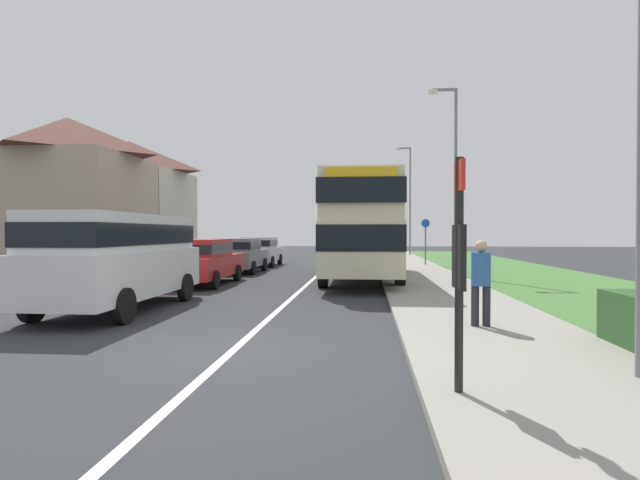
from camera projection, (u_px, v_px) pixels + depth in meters
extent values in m
plane|color=#2D3033|center=(231.00, 352.00, 7.61)|extent=(120.00, 120.00, 0.00)
cube|color=silver|center=(300.00, 291.00, 15.57)|extent=(0.14, 60.00, 0.01)
cube|color=gray|center=(449.00, 299.00, 13.20)|extent=(3.20, 68.00, 0.12)
cube|color=#477538|center=(621.00, 302.00, 12.82)|extent=(6.00, 68.00, 0.08)
cube|color=beige|center=(362.00, 245.00, 19.33)|extent=(2.50, 10.60, 1.65)
cube|color=beige|center=(362.00, 203.00, 19.31)|extent=(2.45, 10.38, 1.55)
cube|color=black|center=(362.00, 237.00, 19.33)|extent=(2.52, 10.65, 0.76)
cube|color=black|center=(362.00, 201.00, 19.31)|extent=(2.52, 10.65, 0.72)
cube|color=gold|center=(361.00, 175.00, 14.08)|extent=(2.00, 0.08, 0.44)
cylinder|color=black|center=(335.00, 262.00, 22.73)|extent=(0.30, 1.00, 1.00)
cylinder|color=black|center=(391.00, 262.00, 22.50)|extent=(0.30, 1.00, 1.00)
cylinder|color=black|center=(323.00, 272.00, 16.55)|extent=(0.30, 1.00, 1.00)
cylinder|color=black|center=(400.00, 273.00, 16.33)|extent=(0.30, 1.00, 1.00)
cube|color=silver|center=(119.00, 273.00, 11.72)|extent=(1.95, 5.52, 1.03)
cube|color=silver|center=(119.00, 233.00, 11.70)|extent=(1.72, 5.08, 0.84)
cube|color=black|center=(119.00, 234.00, 11.70)|extent=(1.75, 5.13, 0.47)
cylinder|color=black|center=(116.00, 287.00, 13.51)|extent=(0.20, 0.72, 0.72)
cylinder|color=black|center=(185.00, 287.00, 13.34)|extent=(0.20, 0.72, 0.72)
cylinder|color=black|center=(32.00, 305.00, 10.10)|extent=(0.20, 0.72, 0.72)
cylinder|color=black|center=(124.00, 306.00, 9.93)|extent=(0.20, 0.72, 0.72)
cube|color=#B21E1E|center=(202.00, 266.00, 17.53)|extent=(1.77, 4.60, 0.70)
cube|color=#B21E1E|center=(200.00, 248.00, 17.29)|extent=(1.56, 2.53, 0.58)
cube|color=black|center=(200.00, 248.00, 17.29)|extent=(1.59, 2.55, 0.32)
cylinder|color=black|center=(192.00, 273.00, 19.03)|extent=(0.20, 0.60, 0.60)
cylinder|color=black|center=(237.00, 273.00, 18.88)|extent=(0.20, 0.60, 0.60)
cylinder|color=black|center=(162.00, 280.00, 16.19)|extent=(0.20, 0.60, 0.60)
cylinder|color=black|center=(215.00, 280.00, 16.04)|extent=(0.20, 0.60, 0.60)
cube|color=slate|center=(239.00, 258.00, 22.74)|extent=(1.80, 3.91, 0.69)
cube|color=slate|center=(238.00, 245.00, 22.53)|extent=(1.58, 2.15, 0.56)
cube|color=black|center=(238.00, 245.00, 22.53)|extent=(1.62, 2.17, 0.32)
cylinder|color=black|center=(228.00, 264.00, 24.03)|extent=(0.20, 0.60, 0.60)
cylinder|color=black|center=(264.00, 264.00, 23.87)|extent=(0.20, 0.60, 0.60)
cylinder|color=black|center=(212.00, 268.00, 21.61)|extent=(0.20, 0.60, 0.60)
cylinder|color=black|center=(253.00, 268.00, 21.46)|extent=(0.20, 0.60, 0.60)
cube|color=#B7B7BC|center=(260.00, 254.00, 27.36)|extent=(1.75, 4.08, 0.70)
cube|color=#B7B7BC|center=(260.00, 242.00, 27.15)|extent=(1.54, 2.24, 0.57)
cube|color=black|center=(260.00, 243.00, 27.15)|extent=(1.57, 2.26, 0.32)
cylinder|color=black|center=(250.00, 259.00, 28.70)|extent=(0.20, 0.60, 0.60)
cylinder|color=black|center=(280.00, 259.00, 28.54)|extent=(0.20, 0.60, 0.60)
cylinder|color=black|center=(239.00, 262.00, 26.18)|extent=(0.20, 0.60, 0.60)
cylinder|color=black|center=(272.00, 262.00, 26.03)|extent=(0.20, 0.60, 0.60)
cylinder|color=#23232D|center=(475.00, 309.00, 9.10)|extent=(0.14, 0.14, 0.85)
cylinder|color=#23232D|center=(486.00, 309.00, 9.09)|extent=(0.14, 0.14, 0.85)
cylinder|color=#2D599E|center=(481.00, 269.00, 9.08)|extent=(0.34, 0.34, 0.60)
sphere|color=tan|center=(481.00, 246.00, 9.08)|extent=(0.22, 0.22, 0.22)
cylinder|color=black|center=(459.00, 280.00, 5.33)|extent=(0.09, 0.09, 2.60)
cube|color=red|center=(460.00, 176.00, 5.31)|extent=(0.04, 0.44, 0.32)
cube|color=black|center=(459.00, 257.00, 5.34)|extent=(0.06, 0.52, 0.68)
cylinder|color=slate|center=(426.00, 247.00, 26.73)|extent=(0.08, 0.08, 2.10)
cylinder|color=blue|center=(426.00, 223.00, 26.71)|extent=(0.44, 0.03, 0.44)
cylinder|color=slate|center=(456.00, 183.00, 19.94)|extent=(0.12, 0.12, 7.50)
cube|color=slate|center=(444.00, 90.00, 19.92)|extent=(0.90, 0.10, 0.10)
cube|color=silver|center=(433.00, 92.00, 19.97)|extent=(0.36, 0.20, 0.14)
cylinder|color=slate|center=(410.00, 202.00, 38.59)|extent=(0.12, 0.12, 8.31)
cube|color=slate|center=(404.00, 148.00, 38.57)|extent=(0.90, 0.10, 0.10)
cube|color=silver|center=(398.00, 149.00, 38.61)|extent=(0.36, 0.20, 0.14)
cube|color=tan|center=(68.00, 212.00, 25.91)|extent=(6.85, 6.57, 5.73)
pyramid|color=brown|center=(67.00, 137.00, 25.85)|extent=(6.85, 6.57, 1.98)
cube|color=beige|center=(129.00, 216.00, 32.59)|extent=(6.85, 6.57, 5.73)
pyramid|color=brown|center=(129.00, 156.00, 32.53)|extent=(6.85, 6.57, 1.98)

